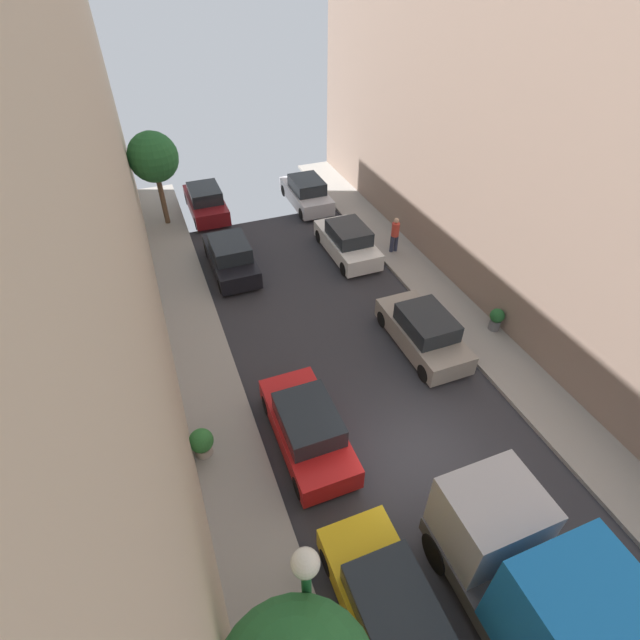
{
  "coord_description": "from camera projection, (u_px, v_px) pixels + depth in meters",
  "views": [
    {
      "loc": [
        -5.48,
        -6.43,
        12.03
      ],
      "look_at": [
        -0.48,
        6.49,
        0.5
      ],
      "focal_mm": 26.57,
      "sensor_mm": 36.0,
      "label": 1
    }
  ],
  "objects": [
    {
      "name": "parked_car_left_4",
      "position": [
        231.0,
        257.0,
        21.07
      ],
      "size": [
        1.78,
        4.2,
        1.57
      ],
      "color": "black",
      "rests_on": "ground"
    },
    {
      "name": "street_tree_2",
      "position": [
        153.0,
        158.0,
        22.54
      ],
      "size": [
        2.38,
        2.38,
        4.64
      ],
      "color": "brown",
      "rests_on": "sidewalk_left"
    },
    {
      "name": "potted_plant_3",
      "position": [
        202.0,
        442.0,
        13.58
      ],
      "size": [
        0.71,
        0.71,
        0.93
      ],
      "color": "#B2A899",
      "rests_on": "sidewalk_left"
    },
    {
      "name": "parked_car_right_1",
      "position": [
        423.0,
        332.0,
        17.18
      ],
      "size": [
        1.78,
        4.2,
        1.57
      ],
      "color": "gray",
      "rests_on": "ground"
    },
    {
      "name": "parked_car_right_3",
      "position": [
        306.0,
        193.0,
        26.14
      ],
      "size": [
        1.78,
        4.2,
        1.57
      ],
      "color": "silver",
      "rests_on": "ground"
    },
    {
      "name": "parked_car_left_3",
      "position": [
        308.0,
        428.0,
        13.88
      ],
      "size": [
        1.78,
        4.2,
        1.57
      ],
      "color": "red",
      "rests_on": "ground"
    },
    {
      "name": "ground",
      "position": [
        415.0,
        462.0,
        13.83
      ],
      "size": [
        32.0,
        32.0,
        0.0
      ],
      "primitive_type": "plane",
      "color": "#2D2D33"
    },
    {
      "name": "pedestrian",
      "position": [
        395.0,
        234.0,
        21.95
      ],
      "size": [
        0.4,
        0.36,
        1.72
      ],
      "color": "#2D334C",
      "rests_on": "sidewalk_right"
    },
    {
      "name": "potted_plant_1",
      "position": [
        496.0,
        318.0,
        17.85
      ],
      "size": [
        0.54,
        0.54,
        0.92
      ],
      "color": "slate",
      "rests_on": "sidewalk_right"
    },
    {
      "name": "parked_car_right_2",
      "position": [
        347.0,
        242.0,
        22.1
      ],
      "size": [
        1.78,
        4.2,
        1.57
      ],
      "color": "white",
      "rests_on": "ground"
    },
    {
      "name": "lamp_post",
      "position": [
        307.0,
        603.0,
        7.74
      ],
      "size": [
        0.44,
        0.44,
        5.07
      ],
      "color": "#26723F",
      "rests_on": "sidewalk_left"
    },
    {
      "name": "sidewalk_right",
      "position": [
        552.0,
        411.0,
        15.17
      ],
      "size": [
        2.0,
        44.0,
        0.15
      ],
      "primitive_type": "cube",
      "color": "gray",
      "rests_on": "ground"
    },
    {
      "name": "parked_car_left_2",
      "position": [
        390.0,
        611.0,
        10.16
      ],
      "size": [
        1.78,
        4.2,
        1.57
      ],
      "color": "gold",
      "rests_on": "ground"
    },
    {
      "name": "sidewalk_left",
      "position": [
        249.0,
        520.0,
        12.39
      ],
      "size": [
        2.0,
        44.0,
        0.15
      ],
      "primitive_type": "cube",
      "color": "gray",
      "rests_on": "ground"
    },
    {
      "name": "parked_car_left_5",
      "position": [
        206.0,
        202.0,
        25.3
      ],
      "size": [
        1.78,
        4.2,
        1.57
      ],
      "color": "maroon",
      "rests_on": "ground"
    }
  ]
}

